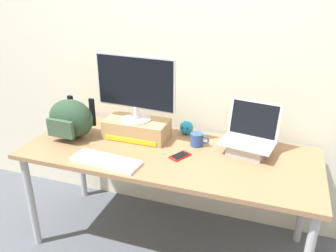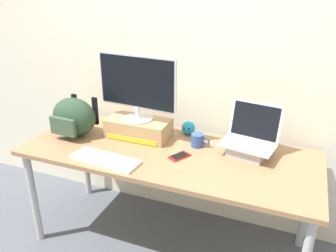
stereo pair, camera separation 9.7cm
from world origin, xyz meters
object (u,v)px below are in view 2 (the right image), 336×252
open_laptop (249,145)px  plush_toy (188,128)px  external_keyboard (105,159)px  messenger_backpack (74,117)px  toner_box_yellow (139,128)px  coffee_mug (198,140)px  cell_phone (179,156)px  desktop_monitor (137,86)px

open_laptop → plush_toy: open_laptop is taller
external_keyboard → messenger_backpack: (-0.40, 0.26, 0.12)m
open_laptop → external_keyboard: size_ratio=0.82×
toner_box_yellow → coffee_mug: size_ratio=3.44×
open_laptop → cell_phone: 0.45m
plush_toy → messenger_backpack: bearing=-158.1°
external_keyboard → plush_toy: size_ratio=4.66×
coffee_mug → plush_toy: (-0.12, 0.16, 0.00)m
external_keyboard → cell_phone: bearing=33.3°
toner_box_yellow → open_laptop: open_laptop is taller
external_keyboard → messenger_backpack: messenger_backpack is taller
toner_box_yellow → desktop_monitor: bearing=-96.8°
toner_box_yellow → cell_phone: 0.42m
desktop_monitor → open_laptop: bearing=6.5°
desktop_monitor → plush_toy: (0.31, 0.17, -0.32)m
toner_box_yellow → open_laptop: (0.77, 0.02, 0.00)m
open_laptop → coffee_mug: 0.33m
desktop_monitor → messenger_backpack: bearing=-157.7°
messenger_backpack → desktop_monitor: bearing=20.3°
open_laptop → cell_phone: size_ratio=2.40×
messenger_backpack → external_keyboard: bearing=-30.2°
external_keyboard → coffee_mug: size_ratio=3.51×
toner_box_yellow → open_laptop: 0.77m
coffee_mug → plush_toy: size_ratio=1.33×
external_keyboard → cell_phone: (0.41, 0.22, -0.01)m
toner_box_yellow → coffee_mug: bearing=0.9°
messenger_backpack → coffee_mug: bearing=12.3°
toner_box_yellow → messenger_backpack: messenger_backpack is taller
desktop_monitor → cell_phone: bearing=-20.8°
cell_phone → messenger_backpack: bearing=-154.2°
coffee_mug → external_keyboard: bearing=-139.1°
open_laptop → plush_toy: size_ratio=3.80×
messenger_backpack → toner_box_yellow: bearing=20.4°
messenger_backpack → plush_toy: bearing=24.8°
desktop_monitor → cell_phone: size_ratio=3.80×
desktop_monitor → coffee_mug: (0.43, 0.01, -0.32)m
open_laptop → messenger_backpack: 1.21m
messenger_backpack → cell_phone: (0.81, -0.04, -0.13)m
messenger_backpack → coffee_mug: (0.87, 0.14, -0.09)m
coffee_mug → cell_phone: coffee_mug is taller
messenger_backpack → cell_phone: bearing=-0.2°
plush_toy → external_keyboard: bearing=-121.7°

